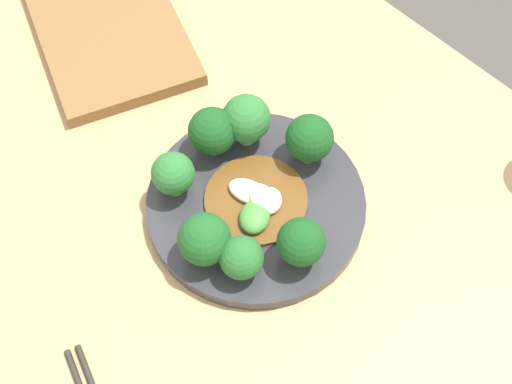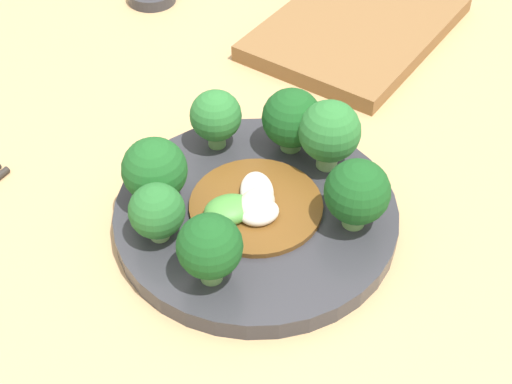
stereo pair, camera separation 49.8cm
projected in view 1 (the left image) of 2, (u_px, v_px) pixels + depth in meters
The scene contains 11 objects.
table at pixel (240, 343), 1.17m from camera, with size 1.05×0.84×0.77m.
plate at pixel (256, 205), 0.85m from camera, with size 0.26×0.26×0.02m.
broccoli_northeast at pixel (173, 174), 0.82m from camera, with size 0.05×0.05×0.06m.
broccoli_south at pixel (310, 139), 0.84m from camera, with size 0.06×0.06×0.07m.
broccoli_north at pixel (204, 240), 0.77m from camera, with size 0.06×0.06×0.07m.
broccoli_east at pixel (212, 131), 0.85m from camera, with size 0.06×0.06×0.07m.
broccoli_northwest at pixel (241, 258), 0.77m from camera, with size 0.05×0.05×0.06m.
broccoli_southeast at pixel (246, 119), 0.85m from camera, with size 0.06×0.06×0.07m.
broccoli_west at pixel (301, 243), 0.77m from camera, with size 0.05×0.05×0.07m.
stirfry_center at pixel (257, 201), 0.83m from camera, with size 0.12×0.12×0.02m.
cutting_board at pixel (110, 31), 1.00m from camera, with size 0.32×0.27×0.02m.
Camera 1 is at (-0.31, 0.25, 1.52)m, focal length 50.00 mm.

